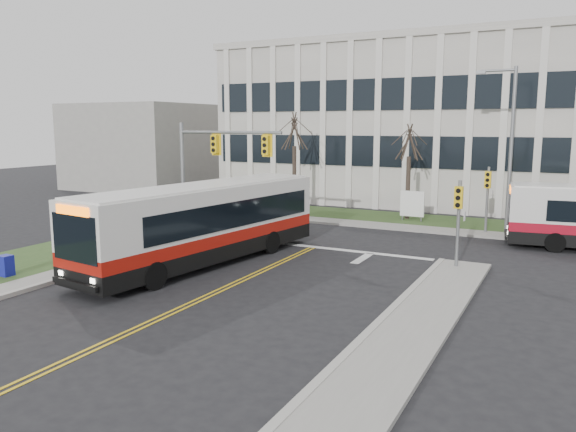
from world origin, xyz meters
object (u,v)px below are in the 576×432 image
Objects in this scene: bus_main at (204,225)px; newspaper_box_red at (106,250)px; directory_sign at (412,204)px; streetlight at (508,141)px; newspaper_box_blue at (6,267)px.

bus_main is 4.76m from newspaper_box_red.
directory_sign is 2.11× the size of newspaper_box_red.
streetlight reaches higher than newspaper_box_red.
bus_main is at bearing -110.57° from directory_sign.
bus_main is 13.56× the size of newspaper_box_red.
newspaper_box_red is (1.24, 4.16, 0.00)m from newspaper_box_blue.
newspaper_box_red is at bearing -152.69° from bus_main.
newspaper_box_red is at bearing -136.02° from streetlight.
directory_sign is 18.83m from newspaper_box_red.
streetlight reaches higher than directory_sign.
streetlight is at bearing 57.97° from bus_main.
directory_sign is at bearing 166.77° from streetlight.
directory_sign is at bearing 63.07° from newspaper_box_blue.
directory_sign is 23.05m from newspaper_box_blue.
newspaper_box_blue is (-16.55, -18.93, -4.72)m from streetlight.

